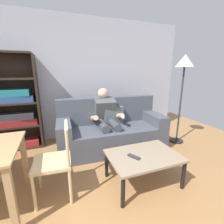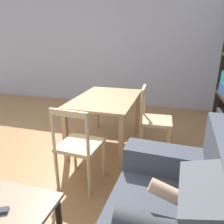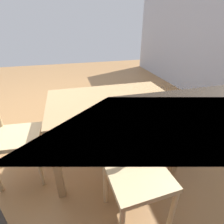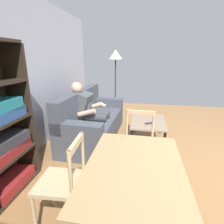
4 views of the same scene
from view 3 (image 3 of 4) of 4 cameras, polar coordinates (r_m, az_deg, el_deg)
The scene contains 5 objects.
ground_plane at distance 3.10m, azimuth -22.85°, elevation -1.89°, with size 8.27×8.27×0.00m, color #9E7042.
wall_side at distance 3.76m, azimuth 31.75°, elevation 22.45°, with size 0.12×6.10×2.62m, color #ABB0BE.
dining_table at distance 1.75m, azimuth -0.00°, elevation 0.74°, with size 1.25×0.84×0.74m.
dining_chair_near_wall at distance 1.32m, azimuth 8.07°, elevation -18.89°, with size 0.44×0.44×0.93m.
dining_chair_facing_couch at distance 1.87m, azimuth -29.76°, elevation -7.20°, with size 0.45×0.45×0.91m.
Camera 3 is at (-0.53, 2.70, 1.42)m, focal length 27.61 mm.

